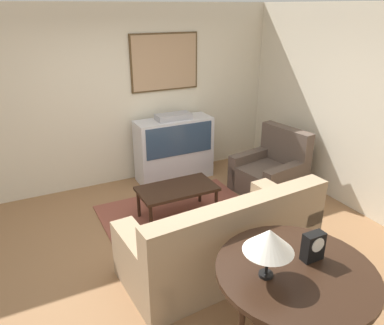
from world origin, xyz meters
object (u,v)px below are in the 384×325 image
object	(u,v)px
coffee_table	(177,191)
table_lamp	(269,241)
armchair	(271,172)
console_table	(296,276)
mantel_clock	(313,246)
tv	(174,148)
couch	(222,242)

from	to	relation	value
coffee_table	table_lamp	world-z (taller)	table_lamp
armchair	console_table	bearing A→B (deg)	-44.21
table_lamp	mantel_clock	bearing A→B (deg)	-0.14
armchair	tv	bearing A→B (deg)	-142.96
couch	coffee_table	distance (m)	1.19
console_table	armchair	bearing A→B (deg)	55.44
armchair	mantel_clock	bearing A→B (deg)	-41.49
armchair	coffee_table	world-z (taller)	armchair
armchair	table_lamp	distance (m)	3.12
table_lamp	mantel_clock	size ratio (longest dim) A/B	1.69
coffee_table	armchair	bearing A→B (deg)	3.47
couch	armchair	world-z (taller)	couch
tv	coffee_table	xyz separation A→B (m)	(-0.48, -1.17, -0.12)
armchair	couch	bearing A→B (deg)	-61.42
tv	mantel_clock	xyz separation A→B (m)	(-0.32, -3.41, 0.38)
couch	table_lamp	xyz separation A→B (m)	(-0.27, -1.06, 0.76)
couch	armchair	bearing A→B (deg)	-145.76
tv	couch	world-z (taller)	tv
couch	coffee_table	xyz separation A→B (m)	(0.02, 1.19, 0.07)
armchair	mantel_clock	world-z (taller)	mantel_clock
tv	mantel_clock	size ratio (longest dim) A/B	5.13
armchair	mantel_clock	distance (m)	2.82
table_lamp	tv	bearing A→B (deg)	77.29
couch	armchair	distance (m)	2.08
tv	armchair	xyz separation A→B (m)	(1.13, -1.07, -0.22)
coffee_table	console_table	distance (m)	2.32
armchair	table_lamp	world-z (taller)	table_lamp
armchair	table_lamp	xyz separation A→B (m)	(-1.90, -2.34, 0.79)
couch	mantel_clock	distance (m)	1.21
armchair	console_table	world-z (taller)	armchair
tv	table_lamp	world-z (taller)	table_lamp
armchair	coffee_table	bearing A→B (deg)	-96.18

